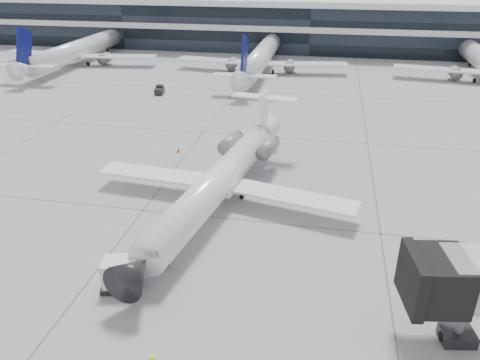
# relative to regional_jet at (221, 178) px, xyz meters

# --- Properties ---
(ground) EXTENTS (220.00, 220.00, 0.00)m
(ground) POSITION_rel_regional_jet_xyz_m (3.63, -2.85, -2.37)
(ground) COLOR #969698
(ground) RESTS_ON ground
(terminal) EXTENTS (170.00, 22.00, 10.00)m
(terminal) POSITION_rel_regional_jet_xyz_m (3.63, 79.15, 2.63)
(terminal) COLOR black
(terminal) RESTS_ON ground
(bg_jet_left) EXTENTS (32.00, 40.00, 9.60)m
(bg_jet_left) POSITION_rel_regional_jet_xyz_m (-41.37, 52.15, -2.37)
(bg_jet_left) COLOR white
(bg_jet_left) RESTS_ON ground
(bg_jet_center) EXTENTS (32.00, 40.00, 9.60)m
(bg_jet_center) POSITION_rel_regional_jet_xyz_m (-4.37, 52.15, -2.37)
(bg_jet_center) COLOR white
(bg_jet_center) RESTS_ON ground
(regional_jet) EXTENTS (24.06, 30.01, 6.94)m
(regional_jet) POSITION_rel_regional_jet_xyz_m (0.00, 0.00, 0.00)
(regional_jet) COLOR white
(regional_jet) RESTS_ON ground
(cargo_uld) EXTENTS (2.92, 2.43, 2.09)m
(cargo_uld) POSITION_rel_regional_jet_xyz_m (-3.85, -12.96, -1.32)
(cargo_uld) COLOR black
(cargo_uld) RESTS_ON ground
(traffic_cone) EXTENTS (0.47, 0.47, 0.59)m
(traffic_cone) POSITION_rel_regional_jet_xyz_m (-7.42, 10.38, -2.09)
(traffic_cone) COLOR #EE3A0C
(traffic_cone) RESTS_ON ground
(far_tug) EXTENTS (1.50, 2.25, 1.34)m
(far_tug) POSITION_rel_regional_jet_xyz_m (-17.79, 33.12, -1.77)
(far_tug) COLOR black
(far_tug) RESTS_ON ground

